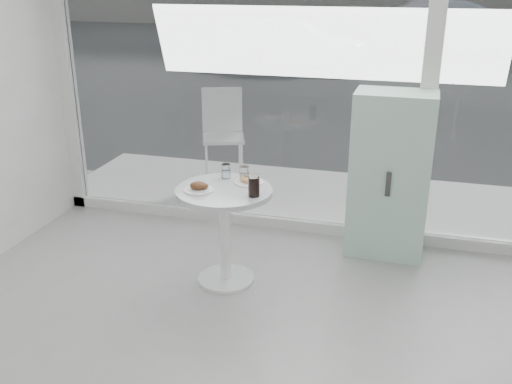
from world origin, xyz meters
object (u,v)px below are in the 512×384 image
(mint_cabinet, at_px, (390,175))
(car_white, at_px, (294,42))
(patio_chair, at_px, (223,129))
(water_tumbler_a, at_px, (226,172))
(cola_glass, at_px, (254,186))
(car_silver, at_px, (454,28))
(plate_fritter, at_px, (199,187))
(main_table, at_px, (225,216))
(water_tumbler_b, at_px, (244,175))
(plate_donut, at_px, (249,180))

(mint_cabinet, relative_size, car_white, 0.37)
(mint_cabinet, height_order, patio_chair, mint_cabinet)
(water_tumbler_a, height_order, cola_glass, cola_glass)
(car_silver, relative_size, cola_glass, 30.61)
(car_white, distance_m, plate_fritter, 10.91)
(main_table, bearing_deg, car_silver, 80.91)
(patio_chair, relative_size, water_tumbler_a, 9.13)
(water_tumbler_b, bearing_deg, water_tumbler_a, 168.35)
(main_table, height_order, water_tumbler_a, water_tumbler_a)
(plate_fritter, height_order, cola_glass, cola_glass)
(mint_cabinet, relative_size, patio_chair, 1.35)
(car_silver, bearing_deg, patio_chair, 150.20)
(main_table, bearing_deg, plate_fritter, -151.54)
(car_white, bearing_deg, patio_chair, -173.44)
(main_table, xyz_separation_m, cola_glass, (0.25, -0.08, 0.29))
(plate_fritter, distance_m, cola_glass, 0.42)
(mint_cabinet, bearing_deg, water_tumbler_a, -151.67)
(mint_cabinet, distance_m, plate_fritter, 1.62)
(car_white, bearing_deg, main_table, -170.97)
(water_tumbler_a, bearing_deg, cola_glass, -45.11)
(car_silver, xyz_separation_m, water_tumbler_b, (-2.14, -13.78, 0.04))
(patio_chair, bearing_deg, plate_donut, -86.32)
(patio_chair, xyz_separation_m, plate_donut, (0.85, -1.92, 0.15))
(patio_chair, distance_m, plate_donut, 2.11)
(main_table, xyz_separation_m, water_tumbler_b, (0.10, 0.20, 0.27))
(main_table, relative_size, patio_chair, 0.75)
(plate_fritter, bearing_deg, plate_donut, 40.46)
(mint_cabinet, height_order, water_tumbler_a, mint_cabinet)
(car_white, bearing_deg, water_tumbler_b, -170.28)
(water_tumbler_b, relative_size, cola_glass, 0.75)
(water_tumbler_b, height_order, cola_glass, cola_glass)
(mint_cabinet, height_order, car_white, mint_cabinet)
(patio_chair, bearing_deg, main_table, -91.48)
(car_white, height_order, car_silver, car_silver)
(plate_fritter, xyz_separation_m, water_tumbler_b, (0.26, 0.28, 0.03))
(patio_chair, distance_m, water_tumbler_a, 1.98)
(mint_cabinet, distance_m, water_tumbler_b, 1.25)
(plate_donut, bearing_deg, cola_glass, -66.51)
(mint_cabinet, bearing_deg, plate_fritter, -143.28)
(plate_fritter, xyz_separation_m, cola_glass, (0.41, 0.00, 0.05))
(patio_chair, bearing_deg, water_tumbler_a, -90.98)
(car_silver, distance_m, water_tumbler_b, 13.95)
(plate_fritter, height_order, water_tumbler_a, water_tumbler_a)
(plate_donut, height_order, water_tumbler_a, water_tumbler_a)
(car_silver, distance_m, plate_fritter, 14.27)
(mint_cabinet, distance_m, car_silver, 13.17)
(mint_cabinet, height_order, plate_donut, mint_cabinet)
(patio_chair, relative_size, cola_glass, 6.64)
(patio_chair, xyz_separation_m, water_tumbler_b, (0.81, -1.89, 0.19))
(main_table, height_order, cola_glass, cola_glass)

